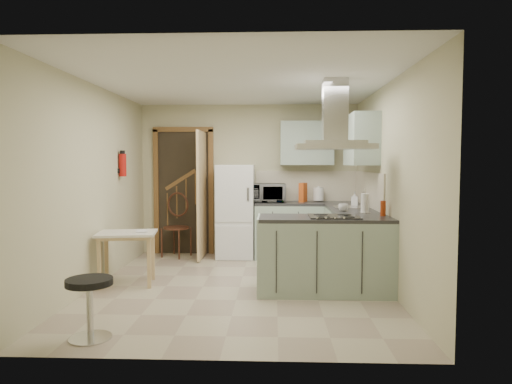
{
  "coord_description": "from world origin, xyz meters",
  "views": [
    {
      "loc": [
        0.42,
        -5.53,
        1.54
      ],
      "look_at": [
        0.18,
        0.45,
        1.15
      ],
      "focal_mm": 32.0,
      "sensor_mm": 36.0,
      "label": 1
    }
  ],
  "objects_px": {
    "fridge": "(236,211)",
    "stool": "(90,308)",
    "drop_leaf_table": "(127,258)",
    "bentwood_chair": "(176,228)",
    "peninsula": "(325,255)",
    "extractor_hood": "(335,147)",
    "microwave": "(269,193)"
  },
  "relations": [
    {
      "from": "drop_leaf_table",
      "to": "stool",
      "type": "relative_size",
      "value": 1.32
    },
    {
      "from": "peninsula",
      "to": "microwave",
      "type": "xyz_separation_m",
      "value": [
        -0.69,
        1.98,
        0.6
      ]
    },
    {
      "from": "bentwood_chair",
      "to": "microwave",
      "type": "distance_m",
      "value": 1.62
    },
    {
      "from": "extractor_hood",
      "to": "stool",
      "type": "relative_size",
      "value": 1.67
    },
    {
      "from": "fridge",
      "to": "microwave",
      "type": "relative_size",
      "value": 2.81
    },
    {
      "from": "peninsula",
      "to": "drop_leaf_table",
      "type": "xyz_separation_m",
      "value": [
        -2.45,
        0.25,
        -0.12
      ]
    },
    {
      "from": "peninsula",
      "to": "microwave",
      "type": "relative_size",
      "value": 2.9
    },
    {
      "from": "extractor_hood",
      "to": "bentwood_chair",
      "type": "height_order",
      "value": "extractor_hood"
    },
    {
      "from": "drop_leaf_table",
      "to": "stool",
      "type": "distance_m",
      "value": 1.79
    },
    {
      "from": "peninsula",
      "to": "stool",
      "type": "bearing_deg",
      "value": -145.34
    },
    {
      "from": "fridge",
      "to": "stool",
      "type": "distance_m",
      "value": 3.67
    },
    {
      "from": "fridge",
      "to": "extractor_hood",
      "type": "xyz_separation_m",
      "value": [
        1.32,
        -1.98,
        0.97
      ]
    },
    {
      "from": "peninsula",
      "to": "microwave",
      "type": "height_order",
      "value": "microwave"
    },
    {
      "from": "extractor_hood",
      "to": "peninsula",
      "type": "bearing_deg",
      "value": 180.0
    },
    {
      "from": "peninsula",
      "to": "extractor_hood",
      "type": "height_order",
      "value": "extractor_hood"
    },
    {
      "from": "microwave",
      "to": "extractor_hood",
      "type": "bearing_deg",
      "value": -70.75
    },
    {
      "from": "extractor_hood",
      "to": "drop_leaf_table",
      "type": "bearing_deg",
      "value": 174.5
    },
    {
      "from": "microwave",
      "to": "bentwood_chair",
      "type": "bearing_deg",
      "value": 177.84
    },
    {
      "from": "microwave",
      "to": "fridge",
      "type": "bearing_deg",
      "value": 177.54
    },
    {
      "from": "drop_leaf_table",
      "to": "bentwood_chair",
      "type": "distance_m",
      "value": 1.75
    },
    {
      "from": "peninsula",
      "to": "drop_leaf_table",
      "type": "height_order",
      "value": "peninsula"
    },
    {
      "from": "drop_leaf_table",
      "to": "extractor_hood",
      "type": "bearing_deg",
      "value": -14.18
    },
    {
      "from": "stool",
      "to": "peninsula",
      "type": "bearing_deg",
      "value": 34.66
    },
    {
      "from": "fridge",
      "to": "peninsula",
      "type": "relative_size",
      "value": 0.97
    },
    {
      "from": "fridge",
      "to": "peninsula",
      "type": "bearing_deg",
      "value": -58.26
    },
    {
      "from": "bentwood_chair",
      "to": "stool",
      "type": "relative_size",
      "value": 1.76
    },
    {
      "from": "drop_leaf_table",
      "to": "microwave",
      "type": "bearing_deg",
      "value": 35.81
    },
    {
      "from": "fridge",
      "to": "peninsula",
      "type": "xyz_separation_m",
      "value": [
        1.22,
        -1.98,
        -0.3
      ]
    },
    {
      "from": "peninsula",
      "to": "drop_leaf_table",
      "type": "distance_m",
      "value": 2.46
    },
    {
      "from": "microwave",
      "to": "stool",
      "type": "bearing_deg",
      "value": -115.82
    },
    {
      "from": "extractor_hood",
      "to": "drop_leaf_table",
      "type": "distance_m",
      "value": 2.91
    },
    {
      "from": "drop_leaf_table",
      "to": "bentwood_chair",
      "type": "bearing_deg",
      "value": 73.03
    }
  ]
}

